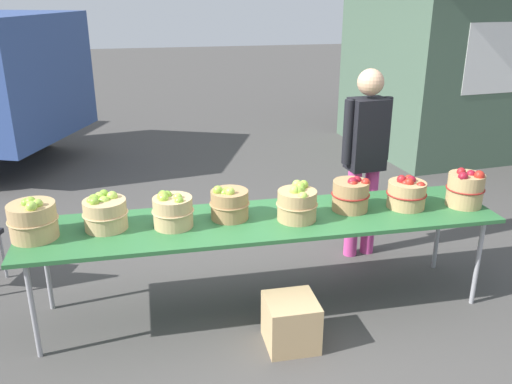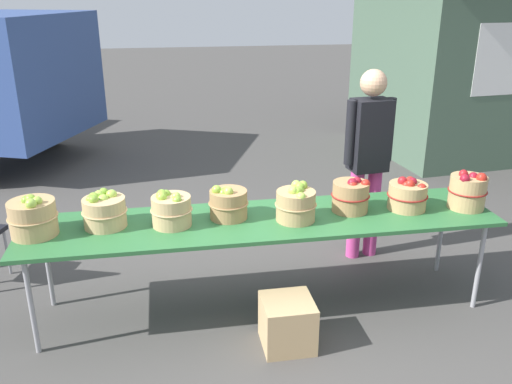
{
  "view_description": "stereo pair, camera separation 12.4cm",
  "coord_description": "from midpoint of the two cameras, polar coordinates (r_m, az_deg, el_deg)",
  "views": [
    {
      "loc": [
        -0.81,
        -3.59,
        2.36
      ],
      "look_at": [
        0.0,
        0.3,
        0.85
      ],
      "focal_mm": 37.95,
      "sensor_mm": 36.0,
      "label": 1
    },
    {
      "loc": [
        -0.69,
        -3.62,
        2.36
      ],
      "look_at": [
        0.0,
        0.3,
        0.85
      ],
      "focal_mm": 37.95,
      "sensor_mm": 36.0,
      "label": 2
    }
  ],
  "objects": [
    {
      "name": "apple_basket_green_3",
      "position": [
        3.99,
        -3.73,
        -1.22
      ],
      "size": [
        0.3,
        0.3,
        0.27
      ],
      "color": "#A87F51",
      "rests_on": "market_table"
    },
    {
      "name": "market_table",
      "position": [
        4.03,
        -0.02,
        -3.24
      ],
      "size": [
        3.5,
        0.76,
        0.75
      ],
      "color": "#2D6B38",
      "rests_on": "ground"
    },
    {
      "name": "produce_crate",
      "position": [
        3.87,
        2.75,
        -13.57
      ],
      "size": [
        0.35,
        0.35,
        0.35
      ],
      "primitive_type": "cube",
      "color": "tan",
      "rests_on": "ground"
    },
    {
      "name": "apple_basket_red_0",
      "position": [
        4.18,
        9.13,
        -0.27
      ],
      "size": [
        0.29,
        0.29,
        0.27
      ],
      "color": "#A87F51",
      "rests_on": "market_table"
    },
    {
      "name": "apple_basket_green_1",
      "position": [
        3.98,
        -16.51,
        -2.09
      ],
      "size": [
        0.32,
        0.32,
        0.26
      ],
      "color": "tan",
      "rests_on": "market_table"
    },
    {
      "name": "apple_basket_red_1",
      "position": [
        4.33,
        14.84,
        -0.13
      ],
      "size": [
        0.31,
        0.31,
        0.26
      ],
      "color": "tan",
      "rests_on": "market_table"
    },
    {
      "name": "apple_basket_green_4",
      "position": [
        3.96,
        3.48,
        -1.19
      ],
      "size": [
        0.31,
        0.31,
        0.28
      ],
      "color": "tan",
      "rests_on": "market_table"
    },
    {
      "name": "apple_basket_red_2",
      "position": [
        4.49,
        20.48,
        0.34
      ],
      "size": [
        0.3,
        0.3,
        0.31
      ],
      "color": "tan",
      "rests_on": "market_table"
    },
    {
      "name": "food_kiosk",
      "position": [
        9.01,
        20.87,
        13.26
      ],
      "size": [
        3.77,
        3.23,
        2.74
      ],
      "rotation": [
        0.0,
        0.0,
        0.1
      ],
      "color": "#47604C",
      "rests_on": "ground"
    },
    {
      "name": "apple_basket_green_0",
      "position": [
        3.98,
        -23.29,
        -2.69
      ],
      "size": [
        0.34,
        0.34,
        0.31
      ],
      "color": "tan",
      "rests_on": "market_table"
    },
    {
      "name": "ground_plane",
      "position": [
        4.37,
        -0.02,
        -11.87
      ],
      "size": [
        40.0,
        40.0,
        0.0
      ],
      "primitive_type": "plane",
      "color": "#474442"
    },
    {
      "name": "apple_basket_green_2",
      "position": [
        3.9,
        -9.71,
        -1.92
      ],
      "size": [
        0.3,
        0.3,
        0.26
      ],
      "color": "tan",
      "rests_on": "market_table"
    },
    {
      "name": "vendor_adult",
      "position": [
        4.86,
        10.76,
        4.37
      ],
      "size": [
        0.45,
        0.26,
        1.72
      ],
      "rotation": [
        0.0,
        0.0,
        3.26
      ],
      "color": "#CC3F8C",
      "rests_on": "ground"
    }
  ]
}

